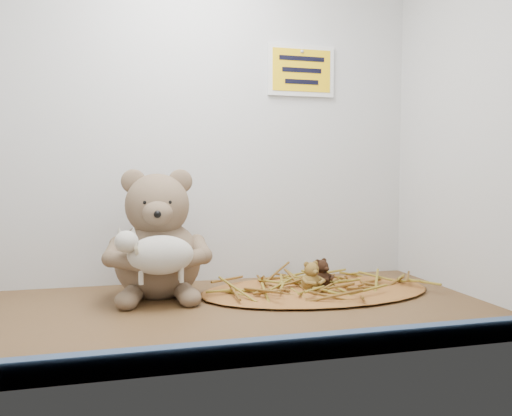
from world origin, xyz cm
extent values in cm
cube|color=#462D18|center=(0.00, 0.00, 0.00)|extent=(120.00, 60.00, 0.40)
cube|color=silver|center=(0.00, 30.00, 45.00)|extent=(120.00, 0.40, 90.00)
cube|color=silver|center=(60.00, 0.00, 45.00)|extent=(0.40, 60.00, 90.00)
cube|color=#394E6E|center=(0.00, -28.80, 1.80)|extent=(119.28, 2.20, 3.60)
ellipsoid|color=brown|center=(27.38, 10.46, 0.53)|extent=(54.84, 31.84, 1.06)
cube|color=#DEAC0B|center=(30.00, 29.40, 55.00)|extent=(16.00, 1.20, 11.00)
camera|label=1|loc=(-14.59, -97.61, 27.52)|focal=35.00mm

